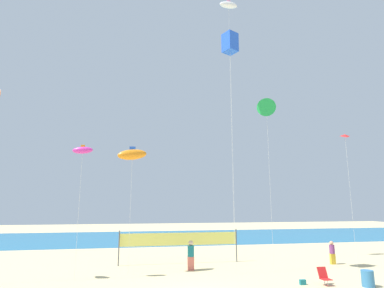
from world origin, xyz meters
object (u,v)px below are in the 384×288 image
at_px(kite_magenta_inflatable, 83,150).
at_px(kite_green_delta, 266,108).
at_px(beachgoer_teal_shirt, 191,254).
at_px(trash_barrel, 368,279).
at_px(beachgoer_plum_shirt, 332,252).
at_px(folding_beach_chair, 324,276).
at_px(kite_blue_box, 230,43).
at_px(volleyball_net, 180,240).
at_px(beach_handbag, 303,282).
at_px(kite_red_diamond, 345,137).
at_px(kite_orange_inflatable, 132,155).
at_px(kite_white_inflatable, 229,6).

relative_size(kite_magenta_inflatable, kite_green_delta, 0.67).
bearing_deg(beachgoer_teal_shirt, trash_barrel, -134.54).
height_order(beachgoer_plum_shirt, folding_beach_chair, beachgoer_plum_shirt).
height_order(beachgoer_teal_shirt, folding_beach_chair, beachgoer_teal_shirt).
height_order(folding_beach_chair, kite_blue_box, kite_blue_box).
relative_size(volleyball_net, beach_handbag, 26.41).
relative_size(beachgoer_plum_shirt, kite_red_diamond, 0.17).
distance_m(kite_magenta_inflatable, kite_green_delta, 12.83).
xyz_separation_m(beach_handbag, kite_blue_box, (-2.66, 3.23, 15.36)).
bearing_deg(beach_handbag, kite_orange_inflatable, 154.24).
bearing_deg(trash_barrel, beach_handbag, 161.62).
relative_size(kite_red_diamond, kite_magenta_inflatable, 1.19).
relative_size(beachgoer_teal_shirt, kite_magenta_inflatable, 0.24).
bearing_deg(kite_white_inflatable, kite_red_diamond, -29.88).
bearing_deg(kite_orange_inflatable, beachgoer_teal_shirt, 7.11).
distance_m(beachgoer_plum_shirt, kite_orange_inflatable, 15.94).
bearing_deg(kite_magenta_inflatable, kite_orange_inflatable, 20.27).
height_order(kite_red_diamond, kite_green_delta, kite_green_delta).
bearing_deg(kite_white_inflatable, beach_handbag, -79.60).
relative_size(kite_white_inflatable, kite_green_delta, 1.87).
height_order(beachgoer_plum_shirt, kite_green_delta, kite_green_delta).
xyz_separation_m(kite_blue_box, kite_white_inflatable, (1.32, 4.10, 5.93)).
bearing_deg(kite_white_inflatable, kite_green_delta, -67.50).
bearing_deg(trash_barrel, beachgoer_plum_shirt, 70.50).
xyz_separation_m(trash_barrel, kite_blue_box, (-5.80, 4.27, 15.08)).
relative_size(beach_handbag, kite_blue_box, 0.02).
xyz_separation_m(trash_barrel, kite_green_delta, (-3.01, 4.82, 10.62)).
xyz_separation_m(folding_beach_chair, kite_magenta_inflatable, (-13.31, 3.59, 6.99)).
distance_m(kite_red_diamond, kite_white_inflatable, 14.94).
bearing_deg(folding_beach_chair, kite_blue_box, 172.33).
bearing_deg(kite_red_diamond, trash_barrel, -122.49).
xyz_separation_m(beach_handbag, kite_white_inflatable, (-1.34, 7.33, 21.28)).
bearing_deg(kite_green_delta, kite_red_diamond, -5.72).
xyz_separation_m(volleyball_net, beach_handbag, (5.53, -7.35, -1.51)).
distance_m(folding_beach_chair, kite_magenta_inflatable, 15.46).
bearing_deg(kite_red_diamond, beachgoer_teal_shirt, 170.99).
distance_m(folding_beach_chair, beach_handbag, 1.20).
bearing_deg(folding_beach_chair, kite_white_inflatable, 142.91).
bearing_deg(trash_barrel, kite_orange_inflatable, 156.04).
xyz_separation_m(volleyball_net, kite_red_diamond, (11.37, -4.15, 7.35)).
relative_size(beach_handbag, kite_green_delta, 0.03).
relative_size(kite_red_diamond, kite_green_delta, 0.79).
bearing_deg(kite_green_delta, trash_barrel, -57.99).
relative_size(folding_beach_chair, kite_red_diamond, 0.10).
distance_m(beachgoer_teal_shirt, beach_handbag, 7.20).
height_order(beachgoer_teal_shirt, beachgoer_plum_shirt, beachgoer_teal_shirt).
xyz_separation_m(beach_handbag, kite_green_delta, (0.13, 3.77, 10.90)).
bearing_deg(beach_handbag, beachgoer_plum_shirt, 43.59).
bearing_deg(kite_white_inflatable, trash_barrel, -61.83).
bearing_deg(beach_handbag, volleyball_net, 126.96).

